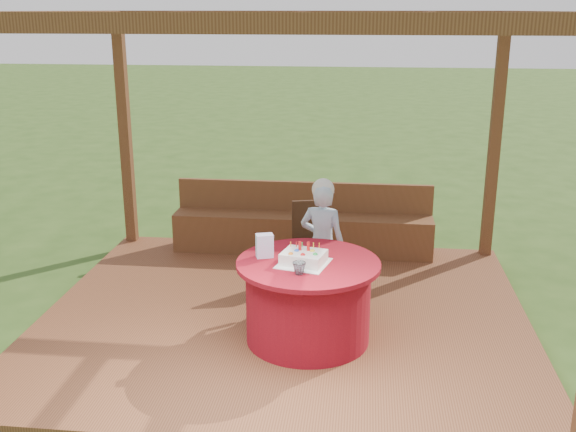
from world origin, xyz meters
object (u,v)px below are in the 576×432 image
object	(u,v)px
drinking_glass	(299,268)
chair	(312,239)
bench	(302,230)
birthday_cake	(304,258)
elderly_woman	(322,240)
table	(308,300)
gift_bag	(265,246)

from	to	relation	value
drinking_glass	chair	bearing A→B (deg)	90.72
bench	birthday_cake	bearing A→B (deg)	-84.40
elderly_woman	birthday_cake	size ratio (longest dim) A/B	2.60
table	birthday_cake	distance (m)	0.41
bench	elderly_woman	size ratio (longest dim) A/B	2.43
table	birthday_cake	world-z (taller)	birthday_cake
birthday_cake	table	bearing A→B (deg)	56.53
bench	chair	bearing A→B (deg)	-78.12
gift_bag	table	bearing A→B (deg)	-28.68
chair	bench	bearing A→B (deg)	101.88
table	drinking_glass	bearing A→B (deg)	-99.77
elderly_woman	birthday_cake	xyz separation A→B (m)	(-0.10, -0.87, 0.14)
birthday_cake	gift_bag	bearing A→B (deg)	160.58
birthday_cake	gift_bag	world-z (taller)	gift_bag
table	elderly_woman	world-z (taller)	elderly_woman
birthday_cake	drinking_glass	bearing A→B (deg)	-93.37
chair	elderly_woman	xyz separation A→B (m)	(0.13, -0.50, 0.17)
elderly_woman	gift_bag	world-z (taller)	elderly_woman
bench	chair	world-z (taller)	chair
bench	gift_bag	bearing A→B (deg)	-93.26
chair	gift_bag	size ratio (longest dim) A/B	4.17
elderly_woman	drinking_glass	xyz separation A→B (m)	(-0.11, -1.10, 0.14)
chair	birthday_cake	bearing A→B (deg)	-88.58
table	drinking_glass	size ratio (longest dim) A/B	11.22
birthday_cake	drinking_glass	size ratio (longest dim) A/B	4.39
gift_bag	drinking_glass	distance (m)	0.49
chair	birthday_cake	size ratio (longest dim) A/B	1.79
table	birthday_cake	bearing A→B (deg)	-123.47
chair	drinking_glass	distance (m)	1.63
chair	drinking_glass	bearing A→B (deg)	-89.28
birthday_cake	bench	bearing A→B (deg)	95.60
table	birthday_cake	size ratio (longest dim) A/B	2.56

